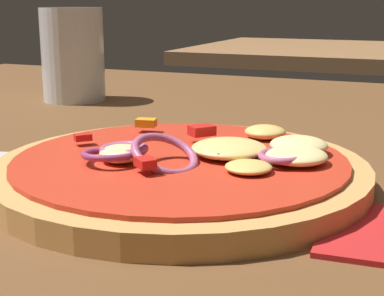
{
  "coord_description": "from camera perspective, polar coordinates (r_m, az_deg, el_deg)",
  "views": [
    {
      "loc": [
        0.13,
        -0.36,
        0.15
      ],
      "look_at": [
        -0.03,
        0.0,
        0.05
      ],
      "focal_mm": 54.87,
      "sensor_mm": 36.0,
      "label": 1
    }
  ],
  "objects": [
    {
      "name": "dining_table",
      "position": [
        0.4,
        3.54,
        -5.54
      ],
      "size": [
        1.3,
        1.08,
        0.03
      ],
      "color": "brown",
      "rests_on": "ground"
    },
    {
      "name": "pizza",
      "position": [
        0.39,
        -0.72,
        -2.06
      ],
      "size": [
        0.25,
        0.25,
        0.04
      ],
      "color": "tan",
      "rests_on": "dining_table"
    },
    {
      "name": "background_table",
      "position": [
        1.57,
        17.14,
        8.64
      ],
      "size": [
        0.89,
        0.58,
        0.03
      ],
      "color": "brown",
      "rests_on": "ground"
    },
    {
      "name": "beer_glass",
      "position": [
        0.73,
        -11.48,
        8.31
      ],
      "size": [
        0.07,
        0.07,
        0.11
      ],
      "color": "silver",
      "rests_on": "dining_table"
    }
  ]
}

